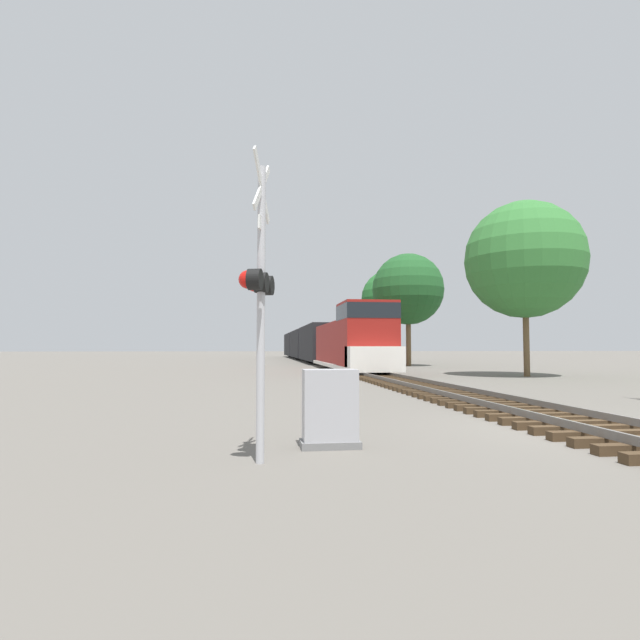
{
  "coord_description": "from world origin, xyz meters",
  "views": [
    {
      "loc": [
        -6.47,
        -9.25,
        1.66
      ],
      "look_at": [
        -4.17,
        8.69,
        2.65
      ],
      "focal_mm": 28.0,
      "sensor_mm": 36.0,
      "label": 1
    }
  ],
  "objects_px": {
    "tree_mid_background": "(408,289)",
    "tree_deep_background": "(389,298)",
    "relay_cabinet": "(330,409)",
    "freight_train": "(312,344)",
    "crossing_signal_near": "(259,288)",
    "tree_far_right": "(524,260)"
  },
  "relations": [
    {
      "from": "crossing_signal_near",
      "to": "tree_deep_background",
      "type": "height_order",
      "value": "tree_deep_background"
    },
    {
      "from": "relay_cabinet",
      "to": "tree_mid_background",
      "type": "relative_size",
      "value": 0.13
    },
    {
      "from": "relay_cabinet",
      "to": "tree_deep_background",
      "type": "height_order",
      "value": "tree_deep_background"
    },
    {
      "from": "freight_train",
      "to": "tree_deep_background",
      "type": "distance_m",
      "value": 10.75
    },
    {
      "from": "tree_far_right",
      "to": "tree_deep_background",
      "type": "bearing_deg",
      "value": 89.24
    },
    {
      "from": "relay_cabinet",
      "to": "tree_deep_background",
      "type": "distance_m",
      "value": 51.82
    },
    {
      "from": "crossing_signal_near",
      "to": "relay_cabinet",
      "type": "distance_m",
      "value": 2.44
    },
    {
      "from": "relay_cabinet",
      "to": "tree_far_right",
      "type": "relative_size",
      "value": 0.13
    },
    {
      "from": "crossing_signal_near",
      "to": "tree_mid_background",
      "type": "xyz_separation_m",
      "value": [
        13.39,
        35.62,
        4.31
      ]
    },
    {
      "from": "freight_train",
      "to": "crossing_signal_near",
      "type": "distance_m",
      "value": 51.25
    },
    {
      "from": "relay_cabinet",
      "to": "tree_deep_background",
      "type": "relative_size",
      "value": 0.12
    },
    {
      "from": "tree_far_right",
      "to": "tree_mid_background",
      "type": "xyz_separation_m",
      "value": [
        -1.87,
        16.19,
        0.14
      ]
    },
    {
      "from": "tree_mid_background",
      "to": "relay_cabinet",
      "type": "bearing_deg",
      "value": -109.41
    },
    {
      "from": "tree_far_right",
      "to": "tree_mid_background",
      "type": "relative_size",
      "value": 1.0
    },
    {
      "from": "relay_cabinet",
      "to": "tree_far_right",
      "type": "distance_m",
      "value": 23.98
    },
    {
      "from": "crossing_signal_near",
      "to": "freight_train",
      "type": "bearing_deg",
      "value": -172.4
    },
    {
      "from": "tree_deep_background",
      "to": "relay_cabinet",
      "type": "bearing_deg",
      "value": -106.38
    },
    {
      "from": "freight_train",
      "to": "tree_far_right",
      "type": "height_order",
      "value": "tree_far_right"
    },
    {
      "from": "freight_train",
      "to": "relay_cabinet",
      "type": "distance_m",
      "value": 50.15
    },
    {
      "from": "crossing_signal_near",
      "to": "tree_deep_background",
      "type": "xyz_separation_m",
      "value": [
        15.67,
        50.27,
        4.95
      ]
    },
    {
      "from": "crossing_signal_near",
      "to": "tree_mid_background",
      "type": "distance_m",
      "value": 38.3
    },
    {
      "from": "tree_mid_background",
      "to": "tree_deep_background",
      "type": "distance_m",
      "value": 14.84
    }
  ]
}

